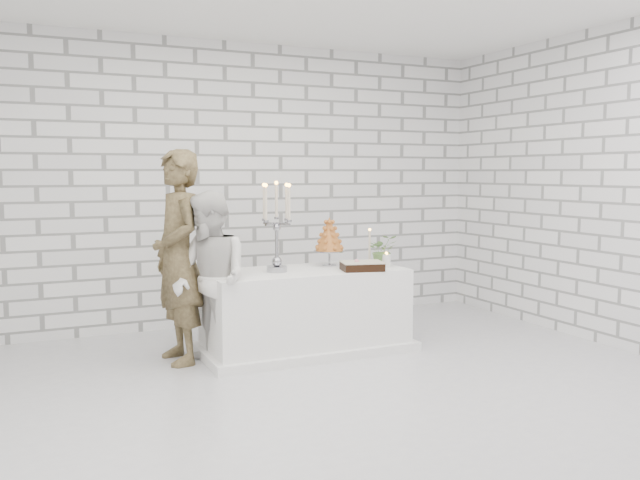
% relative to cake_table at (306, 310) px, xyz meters
% --- Properties ---
extents(ground, '(6.00, 5.00, 0.01)m').
position_rel_cake_table_xyz_m(ground, '(-0.33, -1.13, -0.38)').
color(ground, silver).
rests_on(ground, ground).
extents(wall_back, '(6.00, 0.01, 3.00)m').
position_rel_cake_table_xyz_m(wall_back, '(-0.33, 1.37, 1.12)').
color(wall_back, white).
rests_on(wall_back, ground).
extents(wall_front, '(6.00, 0.01, 3.00)m').
position_rel_cake_table_xyz_m(wall_front, '(-0.33, -3.63, 1.12)').
color(wall_front, white).
rests_on(wall_front, ground).
extents(wall_right, '(0.01, 5.00, 3.00)m').
position_rel_cake_table_xyz_m(wall_right, '(2.67, -1.13, 1.12)').
color(wall_right, white).
rests_on(wall_right, ground).
extents(cake_table, '(1.80, 0.80, 0.75)m').
position_rel_cake_table_xyz_m(cake_table, '(0.00, 0.00, 0.00)').
color(cake_table, white).
rests_on(cake_table, ground).
extents(groom, '(0.51, 0.71, 1.83)m').
position_rel_cake_table_xyz_m(groom, '(-1.13, 0.13, 0.54)').
color(groom, '#3D311F').
rests_on(groom, ground).
extents(bride, '(0.73, 0.84, 1.48)m').
position_rel_cake_table_xyz_m(bride, '(-0.93, -0.18, 0.37)').
color(bride, white).
rests_on(bride, ground).
extents(candelabra, '(0.40, 0.40, 0.81)m').
position_rel_cake_table_xyz_m(candelabra, '(-0.28, -0.00, 0.78)').
color(candelabra, '#9696A0').
rests_on(candelabra, cake_table).
extents(croquembouche, '(0.36, 0.36, 0.46)m').
position_rel_cake_table_xyz_m(croquembouche, '(0.32, 0.16, 0.61)').
color(croquembouche, '#994F1B').
rests_on(croquembouche, cake_table).
extents(chocolate_cake, '(0.41, 0.34, 0.08)m').
position_rel_cake_table_xyz_m(chocolate_cake, '(0.45, -0.25, 0.42)').
color(chocolate_cake, black).
rests_on(chocolate_cake, cake_table).
extents(pillar_candle, '(0.09, 0.09, 0.12)m').
position_rel_cake_table_xyz_m(pillar_candle, '(0.76, -0.15, 0.44)').
color(pillar_candle, white).
rests_on(pillar_candle, cake_table).
extents(extra_taper, '(0.08, 0.08, 0.32)m').
position_rel_cake_table_xyz_m(extra_taper, '(0.74, 0.14, 0.54)').
color(extra_taper, beige).
rests_on(extra_taper, cake_table).
extents(flowers, '(0.32, 0.29, 0.30)m').
position_rel_cake_table_xyz_m(flowers, '(0.76, -0.07, 0.52)').
color(flowers, '#4B7F35').
rests_on(flowers, cake_table).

